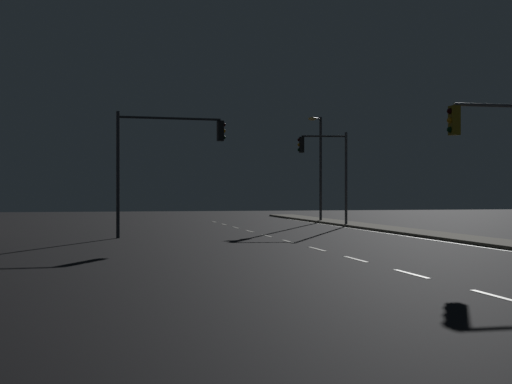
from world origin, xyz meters
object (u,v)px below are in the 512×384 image
(street_lamp_mid_block, at_px, (319,158))
(traffic_light_overhead_east, at_px, (165,148))
(traffic_light_far_center, at_px, (326,160))
(traffic_light_far_left, at_px, (505,143))

(street_lamp_mid_block, bearing_deg, traffic_light_overhead_east, -130.00)
(traffic_light_far_center, relative_size, street_lamp_mid_block, 0.78)
(traffic_light_far_left, xyz_separation_m, street_lamp_mid_block, (1.64, 25.57, 0.73))
(traffic_light_overhead_east, bearing_deg, traffic_light_far_center, 38.65)
(traffic_light_overhead_east, height_order, street_lamp_mid_block, street_lamp_mid_block)
(traffic_light_overhead_east, bearing_deg, traffic_light_far_left, -48.92)
(traffic_light_overhead_east, xyz_separation_m, street_lamp_mid_block, (11.73, 13.98, 0.34))
(traffic_light_far_center, distance_m, street_lamp_mid_block, 5.85)
(traffic_light_far_center, xyz_separation_m, traffic_light_overhead_east, (-10.39, -8.31, 0.07))
(traffic_light_far_center, relative_size, traffic_light_overhead_east, 0.97)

